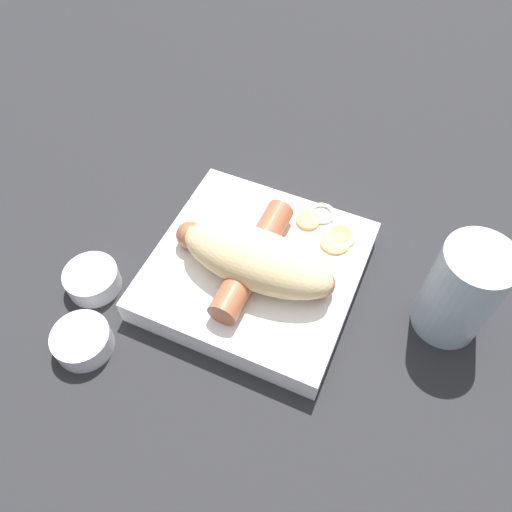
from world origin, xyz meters
The scene contains 8 objects.
ground_plane centered at (0.00, 0.00, 0.00)m, with size 3.00×3.00×0.00m, color #232326.
food_tray centered at (0.00, 0.00, 0.02)m, with size 0.20×0.20×0.03m.
bread_roll centered at (-0.01, 0.01, 0.06)m, with size 0.15×0.06×0.05m.
sausage centered at (0.00, 0.01, 0.04)m, with size 0.17×0.14×0.03m.
pickled_veggies centered at (-0.05, -0.07, 0.03)m, with size 0.08×0.07×0.00m.
condiment_cup_near centered at (0.15, 0.08, 0.01)m, with size 0.06×0.06×0.02m.
condiment_cup_far centered at (0.12, 0.14, 0.01)m, with size 0.06×0.06×0.02m.
drink_glass centered at (-0.19, -0.03, 0.05)m, with size 0.06×0.06×0.11m.
Camera 1 is at (-0.12, 0.26, 0.44)m, focal length 35.00 mm.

